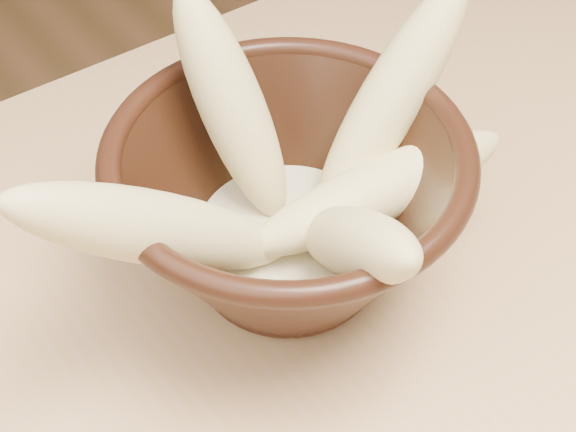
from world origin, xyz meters
The scene contains 8 objects.
table centered at (0.00, 0.00, 0.67)m, with size 1.20×0.80×0.75m.
bowl centered at (-0.09, 0.13, 0.81)m, with size 0.21×0.21×0.11m.
milk_puddle centered at (-0.09, 0.13, 0.79)m, with size 0.12×0.12×0.02m, color beige.
banana_upright centered at (-0.09, 0.18, 0.85)m, with size 0.04×0.04×0.15m, color #CCC178.
banana_left centered at (-0.17, 0.12, 0.85)m, with size 0.04×0.04×0.18m, color #CCC178.
banana_right centered at (-0.01, 0.13, 0.85)m, with size 0.04×0.04×0.16m, color #CCC178.
banana_across centered at (-0.04, 0.10, 0.82)m, with size 0.04×0.04×0.17m, color #CCC178.
banana_front centered at (-0.09, 0.07, 0.84)m, with size 0.04×0.04×0.14m, color #CCC178.
Camera 1 is at (-0.27, -0.13, 1.15)m, focal length 50.00 mm.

